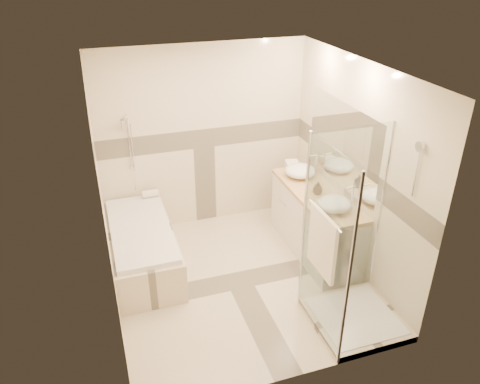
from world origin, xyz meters
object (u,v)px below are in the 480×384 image
object	(u,v)px
bathtub	(142,245)
vessel_sink_far	(335,204)
vessel_sink_near	(300,171)
vanity	(315,222)
shower_enclosure	(346,282)
amenity_bottle_a	(318,188)
amenity_bottle_b	(318,188)

from	to	relation	value
bathtub	vessel_sink_far	size ratio (longest dim) A/B	4.38
bathtub	vessel_sink_near	distance (m)	2.22
vanity	vessel_sink_far	world-z (taller)	vessel_sink_far
vessel_sink_far	vessel_sink_near	bearing A→B (deg)	90.00
shower_enclosure	amenity_bottle_a	world-z (taller)	shower_enclosure
bathtub	vanity	distance (m)	2.18
bathtub	amenity_bottle_b	bearing A→B (deg)	-10.05
bathtub	amenity_bottle_b	xyz separation A→B (m)	(2.13, -0.38, 0.62)
shower_enclosure	vessel_sink_far	world-z (taller)	shower_enclosure
shower_enclosure	vessel_sink_far	bearing A→B (deg)	71.70
bathtub	amenity_bottle_b	world-z (taller)	amenity_bottle_b
vessel_sink_near	amenity_bottle_a	size ratio (longest dim) A/B	2.48
vanity	amenity_bottle_b	world-z (taller)	amenity_bottle_b
amenity_bottle_a	vessel_sink_near	bearing A→B (deg)	90.00
vessel_sink_far	amenity_bottle_a	world-z (taller)	amenity_bottle_a
vessel_sink_near	vessel_sink_far	xyz separation A→B (m)	(0.00, -0.93, -0.00)
vanity	amenity_bottle_b	size ratio (longest dim) A/B	10.72
vessel_sink_near	amenity_bottle_b	xyz separation A→B (m)	(0.00, -0.51, -0.00)
amenity_bottle_a	amenity_bottle_b	bearing A→B (deg)	-90.00
vessel_sink_far	amenity_bottle_b	world-z (taller)	vessel_sink_far
amenity_bottle_a	amenity_bottle_b	world-z (taller)	amenity_bottle_a
amenity_bottle_b	amenity_bottle_a	bearing A→B (deg)	90.00
shower_enclosure	amenity_bottle_a	bearing A→B (deg)	77.68
bathtub	shower_enclosure	world-z (taller)	shower_enclosure
bathtub	shower_enclosure	distance (m)	2.47
bathtub	vessel_sink_far	bearing A→B (deg)	-20.49
vessel_sink_far	amenity_bottle_b	distance (m)	0.42
shower_enclosure	amenity_bottle_a	size ratio (longest dim) A/B	12.66
bathtub	amenity_bottle_a	xyz separation A→B (m)	(2.13, -0.37, 0.62)
shower_enclosure	amenity_bottle_b	xyz separation A→B (m)	(0.27, 1.24, 0.42)
bathtub	vessel_sink_near	bearing A→B (deg)	3.58
vessel_sink_far	amenity_bottle_a	bearing A→B (deg)	90.00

